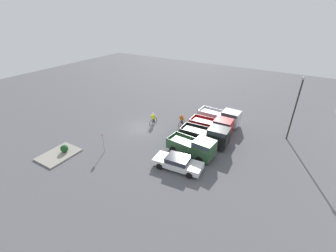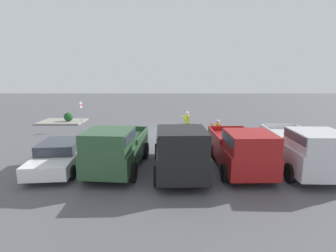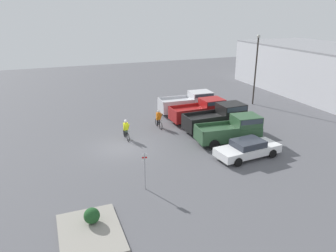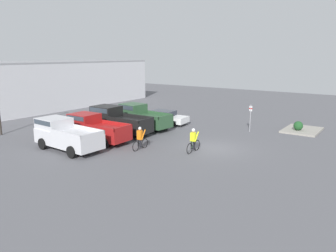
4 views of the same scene
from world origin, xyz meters
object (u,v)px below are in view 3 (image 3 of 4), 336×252
pickup_truck_0 (189,102)px  pickup_truck_3 (234,129)px  pickup_truck_1 (201,110)px  fire_lane_sign (145,167)px  cyclist_0 (126,129)px  lamppost (256,65)px  cyclist_1 (159,119)px  sedan_0 (248,148)px  shrub (92,216)px  pickup_truck_2 (219,117)px

pickup_truck_0 → pickup_truck_3: 8.42m
pickup_truck_1 → fire_lane_sign: bearing=-40.8°
cyclist_0 → fire_lane_sign: size_ratio=0.76×
lamppost → pickup_truck_0: bearing=-87.1°
cyclist_1 → sedan_0: bearing=25.6°
cyclist_1 → lamppost: lamppost is taller
pickup_truck_0 → sedan_0: bearing=-2.6°
sedan_0 → lamppost: bearing=143.8°
sedan_0 → lamppost: lamppost is taller
pickup_truck_3 → cyclist_1: pickup_truck_3 is taller
cyclist_1 → shrub: (12.14, -7.76, -0.26)m
pickup_truck_0 → sedan_0: (11.18, -0.51, -0.45)m
pickup_truck_2 → fire_lane_sign: (7.23, -9.03, 0.26)m
pickup_truck_2 → cyclist_1: bearing=-118.2°
cyclist_1 → shrub: bearing=-32.6°
pickup_truck_1 → pickup_truck_2: 2.82m
pickup_truck_3 → pickup_truck_2: bearing=173.2°
pickup_truck_3 → pickup_truck_0: bearing=179.9°
sedan_0 → lamppost: (-11.58, 8.48, 3.71)m
pickup_truck_0 → lamppost: size_ratio=0.72×
cyclist_0 → pickup_truck_2: bearing=83.7°
cyclist_0 → pickup_truck_0: bearing=120.9°
pickup_truck_2 → cyclist_1: pickup_truck_2 is taller
fire_lane_sign → lamppost: (-13.20, 16.68, 2.93)m
cyclist_0 → lamppost: size_ratio=0.24×
sedan_0 → fire_lane_sign: (1.61, -8.19, 0.77)m
pickup_truck_3 → cyclist_0: size_ratio=2.90×
fire_lane_sign → cyclist_1: bearing=156.3°
pickup_truck_0 → fire_lane_sign: 15.48m
sedan_0 → cyclist_0: (-6.51, -7.31, 0.17)m
cyclist_1 → lamppost: size_ratio=0.23×
pickup_truck_2 → sedan_0: (5.62, -0.83, -0.51)m
pickup_truck_1 → cyclist_1: bearing=-86.7°
cyclist_1 → fire_lane_sign: size_ratio=0.73×
pickup_truck_3 → shrub: size_ratio=6.56×
shrub → sedan_0: bearing=108.9°
pickup_truck_0 → cyclist_1: size_ratio=3.14×
fire_lane_sign → lamppost: bearing=128.4°
lamppost → shrub: bearing=-52.3°
pickup_truck_3 → sedan_0: bearing=-10.1°
pickup_truck_2 → cyclist_0: size_ratio=3.05×
cyclist_1 → fire_lane_sign: (9.77, -4.29, 0.62)m
cyclist_0 → pickup_truck_1: bearing=103.7°
cyclist_0 → lamppost: 16.96m
pickup_truck_1 → cyclist_0: pickup_truck_1 is taller
pickup_truck_0 → fire_lane_sign: bearing=-34.2°
pickup_truck_1 → cyclist_1: pickup_truck_1 is taller
pickup_truck_2 → shrub: (9.60, -12.50, -0.63)m
cyclist_0 → lamppost: lamppost is taller
sedan_0 → fire_lane_sign: 8.39m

